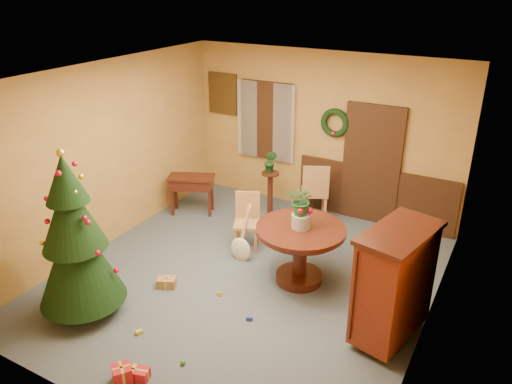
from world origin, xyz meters
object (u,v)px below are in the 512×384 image
Objects in this scene: christmas_tree at (75,240)px; sideboard at (394,282)px; writing_desk at (192,185)px; chair_near at (247,218)px; dining_table at (300,244)px.

christmas_tree is 3.88m from sideboard.
christmas_tree is at bearing -80.73° from writing_desk.
christmas_tree reaches higher than chair_near.
sideboard is at bearing -21.23° from dining_table.
christmas_tree is at bearing -111.44° from chair_near.
chair_near is (-1.16, 0.51, -0.12)m from dining_table.
writing_desk is (-1.49, 0.57, 0.05)m from chair_near.
christmas_tree is at bearing -158.15° from sideboard.
writing_desk is at bearing 99.27° from christmas_tree.
sideboard reaches higher than dining_table.
dining_table is 1.38× the size of chair_near.
chair_near is 2.76m from christmas_tree.
christmas_tree is at bearing -136.98° from dining_table.
christmas_tree is (-0.99, -2.52, 0.58)m from chair_near.
sideboard reaches higher than chair_near.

